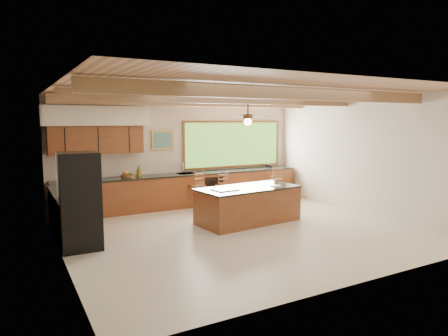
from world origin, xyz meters
TOP-DOWN VIEW (x-y plane):
  - ground at (0.00, 0.00)m, footprint 7.20×7.20m
  - room_shell at (-0.17, 0.65)m, footprint 7.27×6.54m
  - counter_run at (-0.82, 2.52)m, footprint 7.12×3.10m
  - island at (0.56, 0.56)m, footprint 2.50×1.37m
  - refrigerator at (-3.22, 0.40)m, footprint 0.73×0.70m
  - bar_stool_a at (0.10, 2.39)m, footprint 0.40×0.40m
  - bar_stool_b at (0.87, 2.40)m, footprint 0.41×0.41m
  - bar_stool_c at (2.02, 1.70)m, footprint 0.36×0.36m
  - bar_stool_d at (2.68, 2.31)m, footprint 0.47×0.47m

SIDE VIEW (x-z plane):
  - ground at x=0.00m, z-range 0.00..0.00m
  - island at x=0.56m, z-range -0.01..0.85m
  - counter_run at x=-0.82m, z-range -0.15..1.08m
  - bar_stool_c at x=2.02m, z-range 0.09..1.02m
  - bar_stool_b at x=0.87m, z-range 0.09..1.07m
  - bar_stool_d at x=2.68m, z-range 0.10..1.15m
  - bar_stool_a at x=0.10m, z-range 0.10..1.15m
  - refrigerator at x=-3.22m, z-range 0.00..1.81m
  - room_shell at x=-0.17m, z-range 0.70..3.72m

